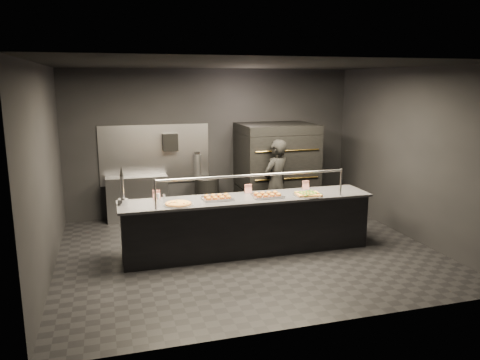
{
  "coord_description": "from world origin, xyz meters",
  "views": [
    {
      "loc": [
        -2.16,
        -6.99,
        2.75
      ],
      "look_at": [
        -0.07,
        0.2,
        1.17
      ],
      "focal_mm": 35.0,
      "sensor_mm": 36.0,
      "label": 1
    }
  ],
  "objects_px": {
    "service_counter": "(248,224)",
    "trash_bin": "(207,197)",
    "worker": "(276,184)",
    "towel_dispenser": "(170,142)",
    "slider_tray_a": "(217,198)",
    "beer_tap": "(123,194)",
    "pizza_oven": "(276,170)",
    "prep_shelf": "(137,198)",
    "fire_extinguisher": "(197,165)",
    "slider_tray_b": "(267,195)",
    "round_pizza": "(178,204)",
    "square_pizza": "(308,194)"
  },
  "relations": [
    {
      "from": "towel_dispenser",
      "to": "worker",
      "type": "xyz_separation_m",
      "value": [
        1.82,
        -1.24,
        -0.71
      ]
    },
    {
      "from": "service_counter",
      "to": "prep_shelf",
      "type": "height_order",
      "value": "service_counter"
    },
    {
      "from": "service_counter",
      "to": "trash_bin",
      "type": "bearing_deg",
      "value": 95.22
    },
    {
      "from": "slider_tray_b",
      "to": "worker",
      "type": "bearing_deg",
      "value": 63.59
    },
    {
      "from": "beer_tap",
      "to": "slider_tray_b",
      "type": "xyz_separation_m",
      "value": [
        2.26,
        -0.15,
        -0.14
      ]
    },
    {
      "from": "pizza_oven",
      "to": "prep_shelf",
      "type": "relative_size",
      "value": 1.59
    },
    {
      "from": "beer_tap",
      "to": "square_pizza",
      "type": "relative_size",
      "value": 1.22
    },
    {
      "from": "fire_extinguisher",
      "to": "slider_tray_a",
      "type": "height_order",
      "value": "fire_extinguisher"
    },
    {
      "from": "round_pizza",
      "to": "worker",
      "type": "xyz_separation_m",
      "value": [
        2.07,
        1.3,
        -0.09
      ]
    },
    {
      "from": "prep_shelf",
      "to": "square_pizza",
      "type": "bearing_deg",
      "value": -43.61
    },
    {
      "from": "pizza_oven",
      "to": "prep_shelf",
      "type": "xyz_separation_m",
      "value": [
        -2.8,
        0.42,
        -0.52
      ]
    },
    {
      "from": "slider_tray_a",
      "to": "slider_tray_b",
      "type": "distance_m",
      "value": 0.82
    },
    {
      "from": "square_pizza",
      "to": "fire_extinguisher",
      "type": "bearing_deg",
      "value": 117.77
    },
    {
      "from": "fire_extinguisher",
      "to": "worker",
      "type": "xyz_separation_m",
      "value": [
        1.27,
        -1.25,
        -0.22
      ]
    },
    {
      "from": "trash_bin",
      "to": "worker",
      "type": "distance_m",
      "value": 1.59
    },
    {
      "from": "prep_shelf",
      "to": "square_pizza",
      "type": "height_order",
      "value": "square_pizza"
    },
    {
      "from": "trash_bin",
      "to": "worker",
      "type": "relative_size",
      "value": 0.48
    },
    {
      "from": "prep_shelf",
      "to": "worker",
      "type": "height_order",
      "value": "worker"
    },
    {
      "from": "fire_extinguisher",
      "to": "slider_tray_a",
      "type": "relative_size",
      "value": 1.03
    },
    {
      "from": "service_counter",
      "to": "slider_tray_a",
      "type": "height_order",
      "value": "service_counter"
    },
    {
      "from": "service_counter",
      "to": "fire_extinguisher",
      "type": "height_order",
      "value": "service_counter"
    },
    {
      "from": "beer_tap",
      "to": "slider_tray_a",
      "type": "height_order",
      "value": "beer_tap"
    },
    {
      "from": "towel_dispenser",
      "to": "slider_tray_a",
      "type": "relative_size",
      "value": 0.71
    },
    {
      "from": "square_pizza",
      "to": "trash_bin",
      "type": "bearing_deg",
      "value": 117.02
    },
    {
      "from": "pizza_oven",
      "to": "trash_bin",
      "type": "height_order",
      "value": "pizza_oven"
    },
    {
      "from": "prep_shelf",
      "to": "square_pizza",
      "type": "xyz_separation_m",
      "value": [
        2.59,
        -2.47,
        0.49
      ]
    },
    {
      "from": "towel_dispenser",
      "to": "slider_tray_a",
      "type": "height_order",
      "value": "towel_dispenser"
    },
    {
      "from": "beer_tap",
      "to": "service_counter",
      "type": "bearing_deg",
      "value": -2.62
    },
    {
      "from": "slider_tray_b",
      "to": "slider_tray_a",
      "type": "bearing_deg",
      "value": 175.56
    },
    {
      "from": "prep_shelf",
      "to": "towel_dispenser",
      "type": "relative_size",
      "value": 3.43
    },
    {
      "from": "square_pizza",
      "to": "slider_tray_a",
      "type": "bearing_deg",
      "value": 174.29
    },
    {
      "from": "towel_dispenser",
      "to": "worker",
      "type": "distance_m",
      "value": 2.31
    },
    {
      "from": "beer_tap",
      "to": "slider_tray_b",
      "type": "height_order",
      "value": "beer_tap"
    },
    {
      "from": "towel_dispenser",
      "to": "slider_tray_b",
      "type": "relative_size",
      "value": 0.67
    },
    {
      "from": "pizza_oven",
      "to": "slider_tray_a",
      "type": "height_order",
      "value": "pizza_oven"
    },
    {
      "from": "pizza_oven",
      "to": "trash_bin",
      "type": "distance_m",
      "value": 1.54
    },
    {
      "from": "fire_extinguisher",
      "to": "round_pizza",
      "type": "xyz_separation_m",
      "value": [
        -0.8,
        -2.55,
        -0.12
      ]
    },
    {
      "from": "service_counter",
      "to": "slider_tray_a",
      "type": "distance_m",
      "value": 0.7
    },
    {
      "from": "towel_dispenser",
      "to": "round_pizza",
      "type": "distance_m",
      "value": 2.62
    },
    {
      "from": "fire_extinguisher",
      "to": "slider_tray_b",
      "type": "xyz_separation_m",
      "value": [
        0.66,
        -2.46,
        -0.11
      ]
    },
    {
      "from": "beer_tap",
      "to": "slider_tray_b",
      "type": "distance_m",
      "value": 2.27
    },
    {
      "from": "pizza_oven",
      "to": "prep_shelf",
      "type": "height_order",
      "value": "pizza_oven"
    },
    {
      "from": "prep_shelf",
      "to": "slider_tray_b",
      "type": "xyz_separation_m",
      "value": [
        1.91,
        -2.38,
        0.5
      ]
    },
    {
      "from": "fire_extinguisher",
      "to": "pizza_oven",
      "type": "bearing_deg",
      "value": -17.89
    },
    {
      "from": "prep_shelf",
      "to": "fire_extinguisher",
      "type": "bearing_deg",
      "value": 3.66
    },
    {
      "from": "pizza_oven",
      "to": "round_pizza",
      "type": "height_order",
      "value": "pizza_oven"
    },
    {
      "from": "towel_dispenser",
      "to": "slider_tray_a",
      "type": "distance_m",
      "value": 2.5
    },
    {
      "from": "towel_dispenser",
      "to": "fire_extinguisher",
      "type": "height_order",
      "value": "towel_dispenser"
    },
    {
      "from": "slider_tray_b",
      "to": "trash_bin",
      "type": "relative_size",
      "value": 0.64
    },
    {
      "from": "round_pizza",
      "to": "slider_tray_a",
      "type": "xyz_separation_m",
      "value": [
        0.65,
        0.15,
        0.01
      ]
    }
  ]
}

